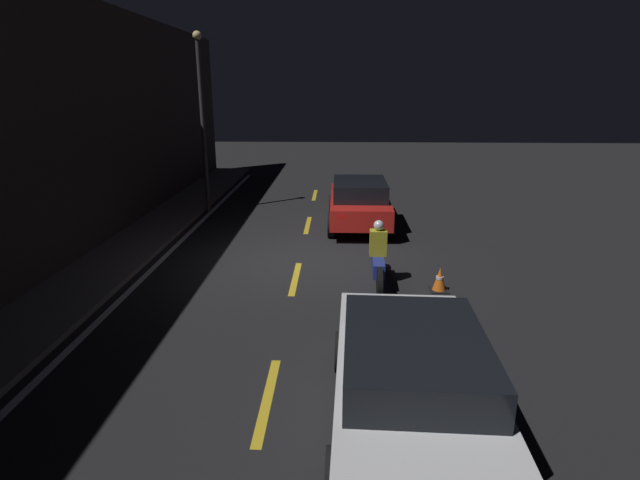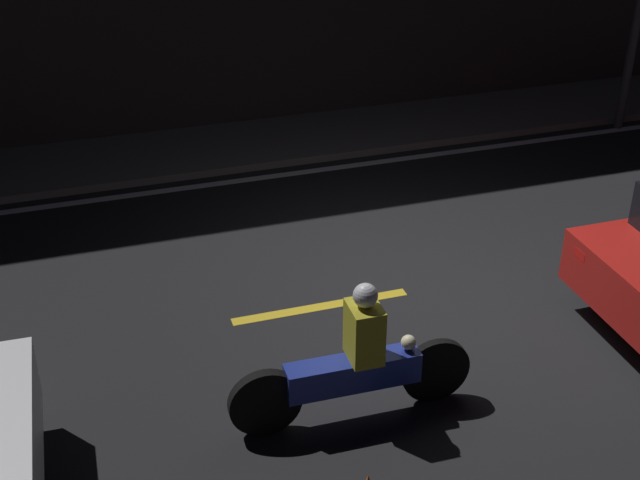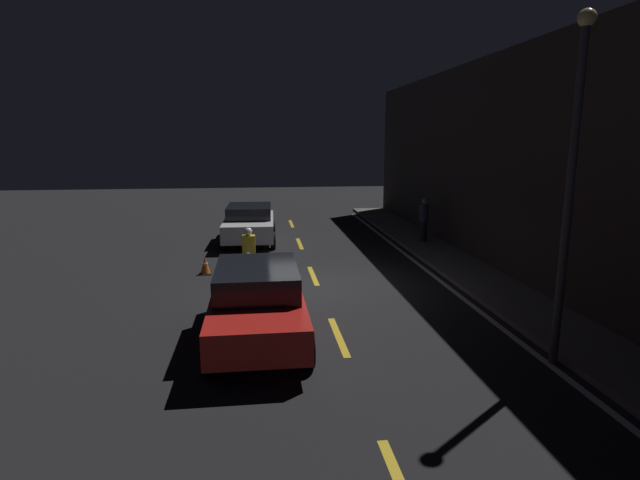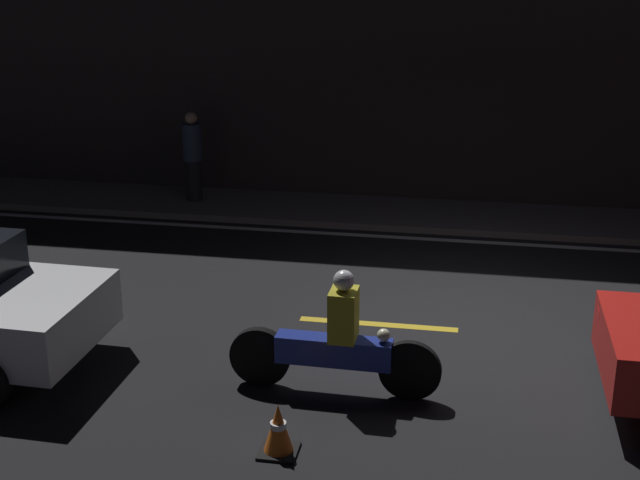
{
  "view_description": "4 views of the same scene",
  "coord_description": "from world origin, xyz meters",
  "px_view_note": "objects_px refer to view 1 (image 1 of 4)",
  "views": [
    {
      "loc": [
        -11.34,
        -0.94,
        4.07
      ],
      "look_at": [
        -1.5,
        -0.57,
        1.05
      ],
      "focal_mm": 28.0,
      "sensor_mm": 36.0,
      "label": 1
    },
    {
      "loc": [
        -3.49,
        -7.79,
        5.45
      ],
      "look_at": [
        -1.17,
        -0.5,
        1.15
      ],
      "focal_mm": 50.0,
      "sensor_mm": 36.0,
      "label": 2
    },
    {
      "loc": [
        12.64,
        -1.52,
        3.81
      ],
      "look_at": [
        -0.13,
        0.09,
        1.21
      ],
      "focal_mm": 28.0,
      "sensor_mm": 36.0,
      "label": 3
    },
    {
      "loc": [
        0.09,
        -10.21,
        4.7
      ],
      "look_at": [
        -1.83,
        0.47,
        0.91
      ],
      "focal_mm": 50.0,
      "sensor_mm": 36.0,
      "label": 4
    }
  ],
  "objects_px": {
    "sedan_white": "(411,377)",
    "street_lamp": "(202,114)",
    "taxi_red": "(359,201)",
    "motorcycle": "(378,259)",
    "traffic_cone_near": "(440,280)"
  },
  "relations": [
    {
      "from": "sedan_white",
      "to": "street_lamp",
      "type": "distance_m",
      "value": 12.66
    },
    {
      "from": "sedan_white",
      "to": "taxi_red",
      "type": "distance_m",
      "value": 9.5
    },
    {
      "from": "motorcycle",
      "to": "traffic_cone_near",
      "type": "bearing_deg",
      "value": -103.16
    },
    {
      "from": "motorcycle",
      "to": "traffic_cone_near",
      "type": "height_order",
      "value": "motorcycle"
    },
    {
      "from": "motorcycle",
      "to": "street_lamp",
      "type": "distance_m",
      "value": 8.74
    },
    {
      "from": "sedan_white",
      "to": "street_lamp",
      "type": "xyz_separation_m",
      "value": [
        11.2,
        5.35,
        2.5
      ]
    },
    {
      "from": "traffic_cone_near",
      "to": "street_lamp",
      "type": "bearing_deg",
      "value": 44.27
    },
    {
      "from": "sedan_white",
      "to": "street_lamp",
      "type": "relative_size",
      "value": 0.71
    },
    {
      "from": "street_lamp",
      "to": "traffic_cone_near",
      "type": "bearing_deg",
      "value": -135.73
    },
    {
      "from": "motorcycle",
      "to": "street_lamp",
      "type": "height_order",
      "value": "street_lamp"
    },
    {
      "from": "sedan_white",
      "to": "traffic_cone_near",
      "type": "bearing_deg",
      "value": -13.57
    },
    {
      "from": "taxi_red",
      "to": "traffic_cone_near",
      "type": "distance_m",
      "value": 5.28
    },
    {
      "from": "sedan_white",
      "to": "motorcycle",
      "type": "height_order",
      "value": "motorcycle"
    },
    {
      "from": "motorcycle",
      "to": "sedan_white",
      "type": "bearing_deg",
      "value": -178.21
    },
    {
      "from": "taxi_red",
      "to": "motorcycle",
      "type": "height_order",
      "value": "taxi_red"
    }
  ]
}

